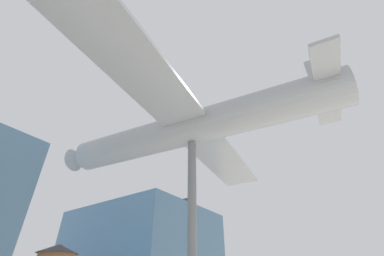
# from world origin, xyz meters

# --- Properties ---
(support_pylon_central) EXTENTS (0.40, 0.40, 7.82)m
(support_pylon_central) POSITION_xyz_m (0.00, 0.00, 3.91)
(support_pylon_central) COLOR slate
(support_pylon_central) RESTS_ON ground_plane
(suspended_airplane) EXTENTS (17.65, 16.21, 2.83)m
(suspended_airplane) POSITION_xyz_m (-0.03, 0.20, 8.70)
(suspended_airplane) COLOR #93999E
(suspended_airplane) RESTS_ON support_pylon_central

